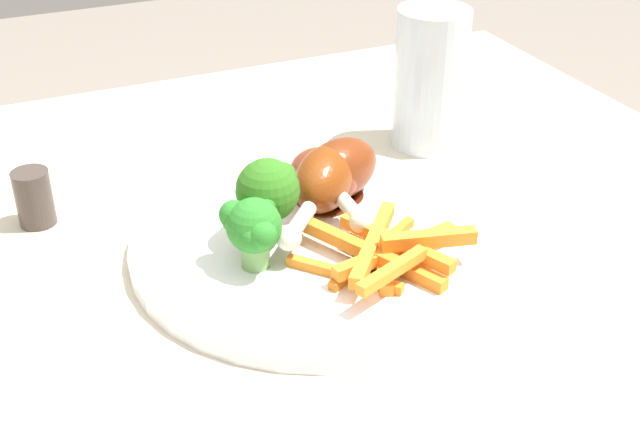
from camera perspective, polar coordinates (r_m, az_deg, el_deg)
The scene contains 10 objects.
dining_table at distance 0.74m, azimuth -5.96°, elevation -9.62°, with size 0.95×0.70×0.70m.
dinner_plate at distance 0.66m, azimuth -0.00°, elevation -1.95°, with size 0.29×0.29×0.01m, color white.
broccoli_floret_front at distance 0.60m, azimuth -4.52°, elevation -0.87°, with size 0.04×0.05×0.05m.
broccoli_floret_middle at distance 0.63m, azimuth -3.49°, elevation 1.63°, with size 0.05×0.05×0.07m.
carrot_fries_pile at distance 0.61m, azimuth 4.33°, elevation -2.57°, with size 0.13×0.12×0.03m.
chicken_drumstick_near at distance 0.69m, azimuth 0.41°, elevation 2.37°, with size 0.06×0.12×0.04m.
chicken_drumstick_far at distance 0.69m, azimuth 1.00°, elevation 2.82°, with size 0.13×0.08×0.05m.
chicken_drumstick_extra at distance 0.67m, azimuth 0.32°, elevation 2.06°, with size 0.11×0.12×0.05m.
water_glass at distance 0.80m, azimuth 7.47°, elevation 9.02°, with size 0.07×0.07×0.13m, color silver.
pepper_shaker at distance 0.72m, azimuth -18.80°, elevation 1.01°, with size 0.03×0.03×0.05m, color #423833.
Camera 1 is at (0.16, 0.55, 1.07)m, focal length 47.27 mm.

